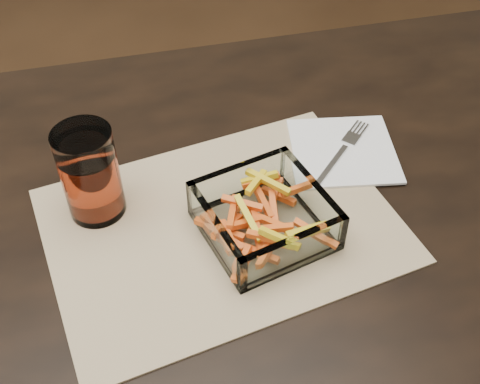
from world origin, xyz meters
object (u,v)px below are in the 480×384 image
tumbler (91,176)px  fork (343,150)px  glass_bowl (264,218)px  dining_table (133,291)px

tumbler → fork: size_ratio=1.06×
glass_bowl → tumbler: size_ratio=1.38×
glass_bowl → fork: 0.20m
fork → glass_bowl: bearing=-96.8°
tumbler → dining_table: bearing=-71.8°
dining_table → fork: (0.34, 0.11, 0.10)m
glass_bowl → dining_table: bearing=176.6°
dining_table → tumbler: 0.17m
dining_table → fork: bearing=18.1°
dining_table → glass_bowl: bearing=-3.4°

